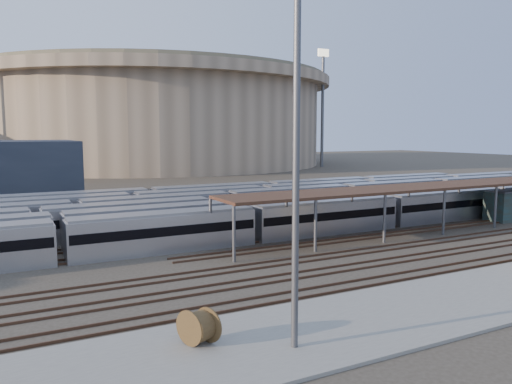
% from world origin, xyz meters
% --- Properties ---
extents(ground, '(420.00, 420.00, 0.00)m').
position_xyz_m(ground, '(0.00, 0.00, 0.00)').
color(ground, '#383026').
rests_on(ground, ground).
extents(apron, '(50.00, 9.00, 0.20)m').
position_xyz_m(apron, '(-5.00, -15.00, 0.10)').
color(apron, gray).
rests_on(apron, ground).
extents(subway_trains, '(127.40, 23.90, 3.60)m').
position_xyz_m(subway_trains, '(-1.62, 18.50, 1.80)').
color(subway_trains, silver).
rests_on(subway_trains, ground).
extents(inspection_shed, '(60.30, 6.00, 5.30)m').
position_xyz_m(inspection_shed, '(22.00, 4.00, 4.98)').
color(inspection_shed, '#505155').
rests_on(inspection_shed, ground).
extents(empty_tracks, '(170.00, 9.62, 0.18)m').
position_xyz_m(empty_tracks, '(0.00, -5.00, 0.09)').
color(empty_tracks, '#4C3323').
rests_on(empty_tracks, ground).
extents(stadium, '(124.00, 124.00, 32.50)m').
position_xyz_m(stadium, '(25.00, 140.00, 16.47)').
color(stadium, '#9C846A').
rests_on(stadium, ground).
extents(floodlight_2, '(4.00, 1.00, 38.40)m').
position_xyz_m(floodlight_2, '(70.00, 100.00, 20.65)').
color(floodlight_2, '#505155').
rests_on(floodlight_2, ground).
extents(floodlight_3, '(4.00, 1.00, 38.40)m').
position_xyz_m(floodlight_3, '(-10.00, 160.00, 20.65)').
color(floodlight_3, '#505155').
rests_on(floodlight_3, ground).
extents(cable_reel_east, '(1.76, 2.20, 1.93)m').
position_xyz_m(cable_reel_east, '(-17.07, -13.85, 1.17)').
color(cable_reel_east, brown).
rests_on(cable_reel_east, apron).
extents(yard_light_pole, '(0.82, 0.36, 17.87)m').
position_xyz_m(yard_light_pole, '(-12.74, -16.43, 9.22)').
color(yard_light_pole, '#505155').
rests_on(yard_light_pole, apron).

